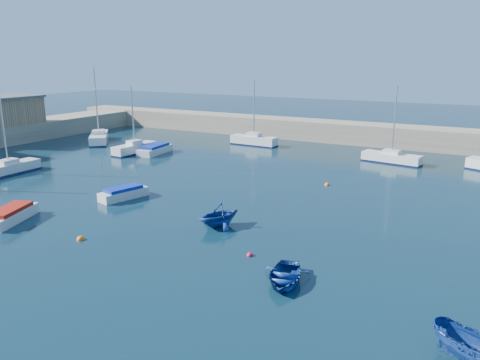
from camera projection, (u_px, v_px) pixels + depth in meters
The scene contains 17 objects.
ground at pixel (119, 293), 22.34m from camera, with size 220.00×220.00×0.00m, color #0B2533.
back_wall at pixel (366, 134), 60.97m from camera, with size 96.00×4.50×2.60m, color gray.
brick_shed_a at pixel (4, 111), 61.28m from camera, with size 6.00×8.00×3.40m, color #937655.
sailboat_2 at pixel (9, 168), 45.18m from camera, with size 1.84×6.14×8.04m.
sailboat_3 at pixel (135, 148), 54.98m from camera, with size 2.14×5.94×7.78m.
sailboat_4 at pixel (99, 137), 62.20m from camera, with size 6.61×6.97×9.80m.
sailboat_5 at pixel (254, 140), 60.17m from camera, with size 6.21×1.96×8.23m.
sailboat_6 at pixel (391, 158), 49.95m from camera, with size 6.34×2.65×8.08m.
motorboat_0 at pixel (10, 215), 31.99m from camera, with size 2.98×4.68×0.99m.
motorboat_1 at pixel (123, 193), 37.24m from camera, with size 2.32×4.11×0.95m.
motorboat_2 at pixel (155, 149), 54.85m from camera, with size 2.36×5.30×1.06m.
dinghy_center at pixel (284, 276), 23.25m from camera, with size 2.40×3.36×0.70m, color navy.
dinghy_left at pixel (219, 215), 30.94m from camera, with size 2.69×3.12×1.64m, color navy.
dinghy_right at pixel (478, 352), 16.69m from camera, with size 1.34×3.57×1.38m, color navy.
buoy_0 at pixel (81, 240), 28.85m from camera, with size 0.49×0.49×0.49m, color orange.
buoy_1 at pixel (250, 256), 26.52m from camera, with size 0.39×0.39×0.39m, color red.
buoy_3 at pixel (327, 185), 41.24m from camera, with size 0.45×0.45×0.45m, color orange.
Camera 1 is at (14.87, -14.92, 10.85)m, focal length 35.00 mm.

